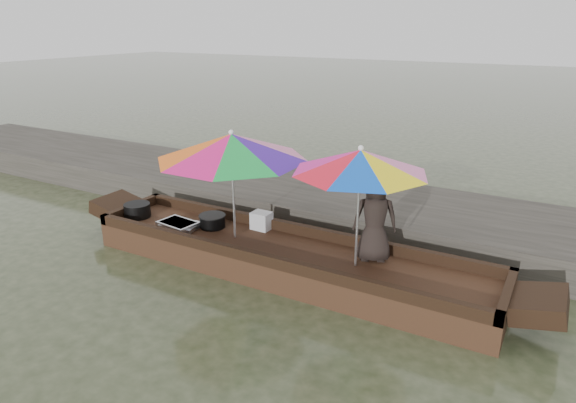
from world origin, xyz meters
The scene contains 11 objects.
water centered at (0.00, 0.00, 0.00)m, with size 80.00×80.00×0.00m, color #2C351E.
dock centered at (0.00, 2.20, 0.25)m, with size 22.00×2.20×0.50m, color #2D2B26.
boat_hull centered at (0.00, 0.00, 0.17)m, with size 5.75×1.20×0.35m, color #311F15.
cooking_pot centered at (-2.62, -0.08, 0.46)m, with size 0.41×0.41×0.21m, color black.
tray_crayfish centered at (-1.77, -0.12, 0.39)m, with size 0.56×0.39×0.09m, color silver.
tray_scallop centered at (-1.74, -0.09, 0.38)m, with size 0.56×0.39×0.06m, color silver.
charcoal_grill centered at (-1.33, 0.15, 0.44)m, with size 0.38×0.38×0.18m, color black.
supply_bag centered at (-0.65, 0.45, 0.48)m, with size 0.28×0.22×0.26m, color silver.
vendor centered at (1.16, 0.27, 0.93)m, with size 0.57×0.37×1.16m, color black.
umbrella_bow centered at (-0.82, 0.00, 1.12)m, with size 2.09×2.09×1.55m, color #4114A5, non-canonical shape.
umbrella_stern centered at (1.03, 0.00, 1.12)m, with size 1.66×1.66×1.55m, color pink, non-canonical shape.
Camera 1 is at (3.15, -5.52, 3.27)m, focal length 32.00 mm.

